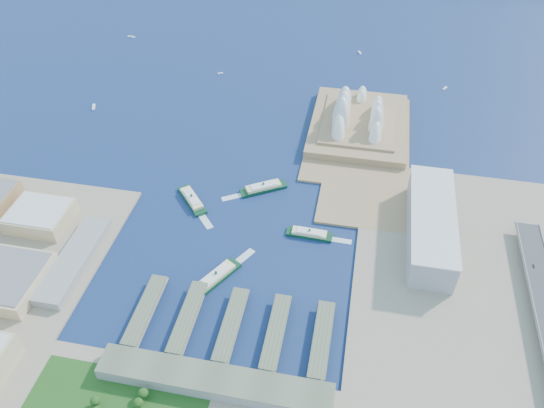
% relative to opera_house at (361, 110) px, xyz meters
% --- Properties ---
extents(ground, '(3000.00, 3000.00, 0.00)m').
position_rel_opera_house_xyz_m(ground, '(-105.00, -280.00, -32.00)').
color(ground, '#0F2049').
rests_on(ground, ground).
extents(east_land, '(240.00, 500.00, 3.00)m').
position_rel_opera_house_xyz_m(east_land, '(135.00, -330.00, -30.50)').
color(east_land, gray).
rests_on(east_land, ground).
extents(peninsula, '(135.00, 220.00, 3.00)m').
position_rel_opera_house_xyz_m(peninsula, '(2.50, -20.00, -30.50)').
color(peninsula, '#9A7B54').
rests_on(peninsula, ground).
extents(opera_house, '(134.00, 180.00, 58.00)m').
position_rel_opera_house_xyz_m(opera_house, '(0.00, 0.00, 0.00)').
color(opera_house, white).
rests_on(opera_house, peninsula).
extents(toaster_building, '(45.00, 155.00, 35.00)m').
position_rel_opera_house_xyz_m(toaster_building, '(90.00, -200.00, -11.50)').
color(toaster_building, '#94949A').
rests_on(toaster_building, east_land).
extents(ferry_wharves, '(184.00, 90.00, 9.30)m').
position_rel_opera_house_xyz_m(ferry_wharves, '(-91.00, -355.00, -27.35)').
color(ferry_wharves, '#565F48').
rests_on(ferry_wharves, ground).
extents(terminal_building, '(200.00, 28.00, 12.00)m').
position_rel_opera_house_xyz_m(terminal_building, '(-90.00, -415.00, -23.00)').
color(terminal_building, gray).
rests_on(terminal_building, south_land).
extents(ferry_a, '(47.64, 52.32, 10.69)m').
position_rel_opera_house_xyz_m(ferry_a, '(-181.32, -190.73, -26.66)').
color(ferry_a, '#0E3A1F').
rests_on(ferry_a, ground).
extents(ferry_b, '(55.90, 41.78, 10.71)m').
position_rel_opera_house_xyz_m(ferry_b, '(-103.02, -153.21, -26.64)').
color(ferry_b, '#0E3A1F').
rests_on(ferry_b, ground).
extents(ferry_c, '(42.31, 58.08, 11.07)m').
position_rel_opera_house_xyz_m(ferry_c, '(-120.95, -300.17, -26.47)').
color(ferry_c, '#0E3A1F').
rests_on(ferry_c, ground).
extents(ferry_d, '(50.98, 14.39, 9.57)m').
position_rel_opera_house_xyz_m(ferry_d, '(-37.42, -220.10, -27.21)').
color(ferry_d, '#0E3A1F').
rests_on(ferry_d, ground).
extents(boat_a, '(9.29, 16.01, 3.02)m').
position_rel_opera_house_xyz_m(boat_a, '(-387.87, -17.72, -30.49)').
color(boat_a, white).
rests_on(boat_a, ground).
extents(boat_b, '(8.91, 6.70, 2.30)m').
position_rel_opera_house_xyz_m(boat_b, '(-231.54, 118.63, -30.85)').
color(boat_b, white).
rests_on(boat_b, ground).
extents(boat_c, '(8.00, 10.69, 2.38)m').
position_rel_opera_house_xyz_m(boat_c, '(124.27, 139.76, -30.81)').
color(boat_c, white).
rests_on(boat_c, ground).
extents(boat_d, '(14.81, 5.28, 2.45)m').
position_rel_opera_house_xyz_m(boat_d, '(-427.24, 221.33, -30.78)').
color(boat_d, white).
rests_on(boat_d, ground).
extents(boat_e, '(7.89, 12.10, 2.84)m').
position_rel_opera_house_xyz_m(boat_e, '(-14.53, 236.82, -30.58)').
color(boat_e, white).
rests_on(boat_e, ground).
extents(car_c, '(1.80, 4.43, 1.28)m').
position_rel_opera_house_xyz_m(car_c, '(191.00, -234.88, -16.51)').
color(car_c, slate).
rests_on(car_c, expressway).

